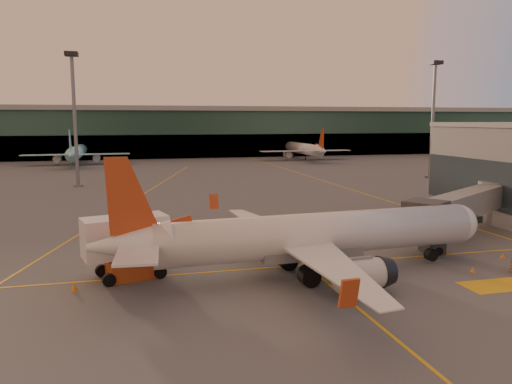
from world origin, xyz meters
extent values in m
plane|color=#4C4F54|center=(0.00, 0.00, 0.00)|extent=(600.00, 600.00, 0.00)
cube|color=gold|center=(0.00, 5.00, 0.01)|extent=(80.00, 0.25, 0.01)
cube|color=gold|center=(-10.00, 45.00, 0.01)|extent=(31.30, 115.98, 0.01)
cube|color=gold|center=(30.00, 70.00, 0.01)|extent=(0.25, 160.00, 0.01)
cube|color=gold|center=(5.00, -8.00, 0.01)|extent=(0.25, 30.00, 0.01)
cube|color=gold|center=(18.00, -4.00, 0.01)|extent=(6.00, 3.00, 0.01)
cube|color=#19382D|center=(0.00, 142.00, 8.00)|extent=(400.00, 18.00, 16.00)
cube|color=gray|center=(0.00, 142.00, 16.80)|extent=(400.00, 20.00, 1.60)
cube|color=black|center=(0.00, 133.50, 4.00)|extent=(400.00, 1.00, 8.00)
cube|color=#2D3D47|center=(33.05, 18.00, 5.00)|extent=(0.30, 21.60, 6.00)
cylinder|color=slate|center=(-20.00, 66.00, 12.50)|extent=(0.70, 0.70, 25.00)
cube|color=black|center=(-20.00, 66.00, 25.20)|extent=(2.40, 2.40, 0.80)
cube|color=slate|center=(-20.00, 66.00, 0.25)|extent=(1.60, 1.60, 0.50)
cylinder|color=slate|center=(55.00, 62.00, 12.50)|extent=(0.70, 0.70, 25.00)
cube|color=black|center=(55.00, 62.00, 25.20)|extent=(2.40, 2.40, 0.80)
cube|color=slate|center=(55.00, 62.00, 0.25)|extent=(1.60, 1.60, 0.50)
cylinder|color=silver|center=(5.19, 2.05, 3.54)|extent=(27.75, 5.35, 3.54)
sphere|color=silver|center=(18.94, 2.96, 3.54)|extent=(3.47, 3.47, 3.47)
cube|color=black|center=(19.95, 3.02, 3.98)|extent=(1.74, 2.40, 0.62)
cone|color=silver|center=(-10.25, 1.03, 3.81)|extent=(6.26, 3.76, 3.36)
cube|color=silver|center=(-9.72, -1.97, 3.89)|extent=(3.27, 5.91, 0.18)
cylinder|color=silver|center=(6.21, -3.28, 1.59)|extent=(3.84, 2.54, 2.30)
cylinder|color=black|center=(3.32, -0.38, 0.80)|extent=(1.67, 1.34, 1.59)
cylinder|color=black|center=(3.32, -0.38, 1.28)|extent=(0.32, 0.32, 0.97)
cube|color=silver|center=(-10.12, 4.07, 3.89)|extent=(3.97, 6.18, 0.18)
cylinder|color=silver|center=(5.50, 7.46, 1.59)|extent=(3.84, 2.54, 2.30)
cylinder|color=black|center=(3.02, 4.21, 0.80)|extent=(1.67, 1.34, 1.59)
cylinder|color=black|center=(3.02, 4.21, 1.28)|extent=(0.32, 0.32, 0.97)
cube|color=slate|center=(4.18, 1.98, 2.39)|extent=(8.91, 3.40, 1.42)
cylinder|color=black|center=(16.26, 2.78, 0.80)|extent=(1.16, 0.78, 1.12)
cube|color=slate|center=(25.27, 10.29, 3.84)|extent=(18.88, 13.60, 2.70)
cube|color=#2D3035|center=(17.05, 5.17, 3.84)|extent=(4.71, 4.71, 3.00)
cube|color=#2D3035|center=(18.55, 6.07, 1.20)|extent=(1.60, 2.40, 2.40)
cylinder|color=black|center=(18.55, 4.97, 0.40)|extent=(0.80, 0.40, 0.80)
cylinder|color=black|center=(18.55, 7.17, 0.40)|extent=(0.80, 0.40, 0.80)
cylinder|color=slate|center=(25.27, 10.29, 1.27)|extent=(0.50, 0.50, 2.54)
cylinder|color=slate|center=(34.00, 16.00, 3.84)|extent=(4.40, 4.40, 3.00)
cylinder|color=slate|center=(34.00, 16.00, 1.27)|extent=(2.40, 2.40, 2.54)
cube|color=#B44719|center=(-10.26, 5.16, 0.86)|extent=(4.26, 3.60, 1.72)
cube|color=silver|center=(-10.59, 5.07, 3.56)|extent=(7.18, 4.46, 3.22)
cylinder|color=black|center=(-11.91, 3.30, 0.52)|extent=(1.10, 0.65, 1.03)
cylinder|color=black|center=(-7.91, 4.35, 0.52)|extent=(1.10, 0.65, 1.03)
cube|color=black|center=(21.37, 13.94, 0.48)|extent=(3.35, 2.61, 0.96)
cube|color=#C68118|center=(21.37, 13.94, 1.13)|extent=(1.67, 1.76, 0.79)
cylinder|color=black|center=(20.68, 12.88, 0.31)|extent=(0.66, 0.48, 0.61)
cylinder|color=black|center=(22.61, 13.70, 0.31)|extent=(0.66, 0.48, 0.61)
cone|color=orange|center=(23.80, 2.53, 0.26)|extent=(0.41, 0.41, 0.52)
cube|color=orange|center=(23.80, 2.53, 0.01)|extent=(0.35, 0.35, 0.03)
cone|color=orange|center=(-14.48, 2.92, 0.30)|extent=(0.47, 0.47, 0.60)
cube|color=orange|center=(-14.48, 2.92, 0.02)|extent=(0.41, 0.41, 0.03)
cone|color=orange|center=(18.20, -0.50, 0.25)|extent=(0.39, 0.39, 0.50)
cube|color=orange|center=(18.20, -0.50, 0.01)|extent=(0.34, 0.34, 0.03)
camera|label=1|loc=(-9.97, -35.99, 12.95)|focal=35.00mm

